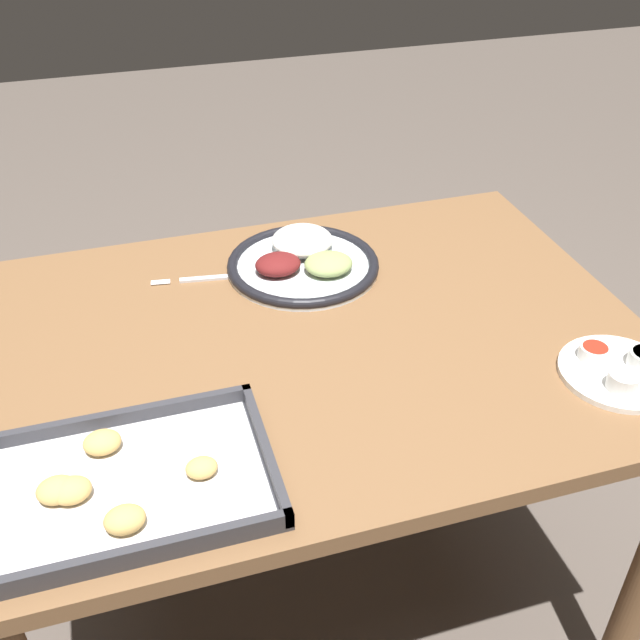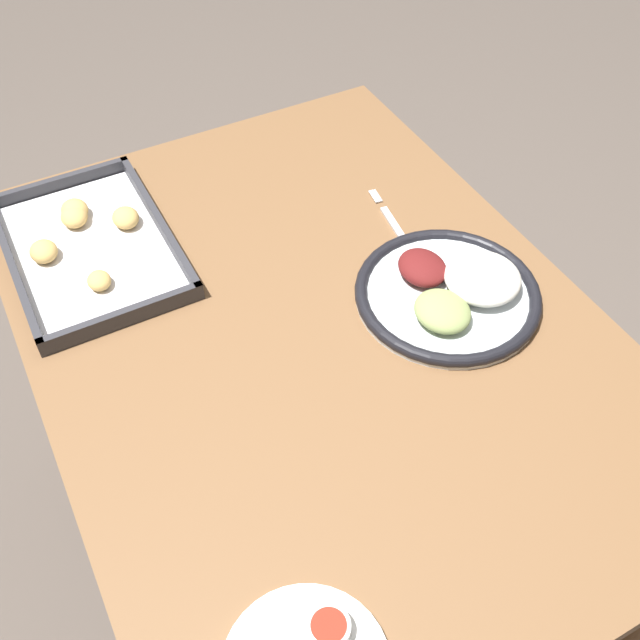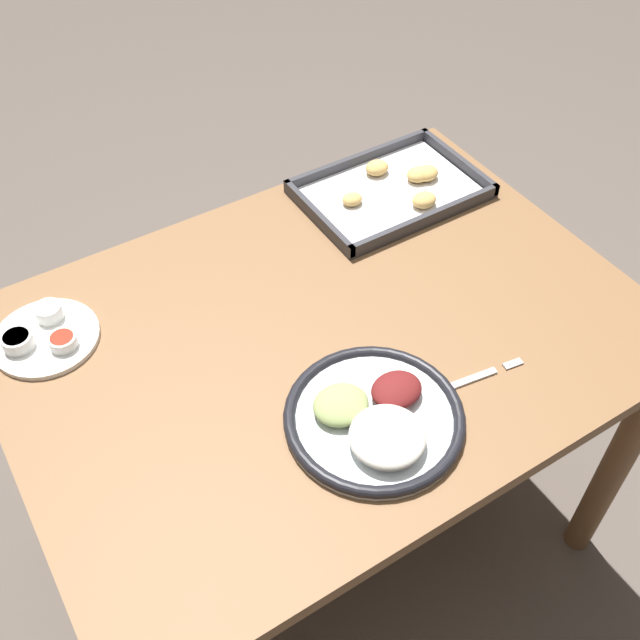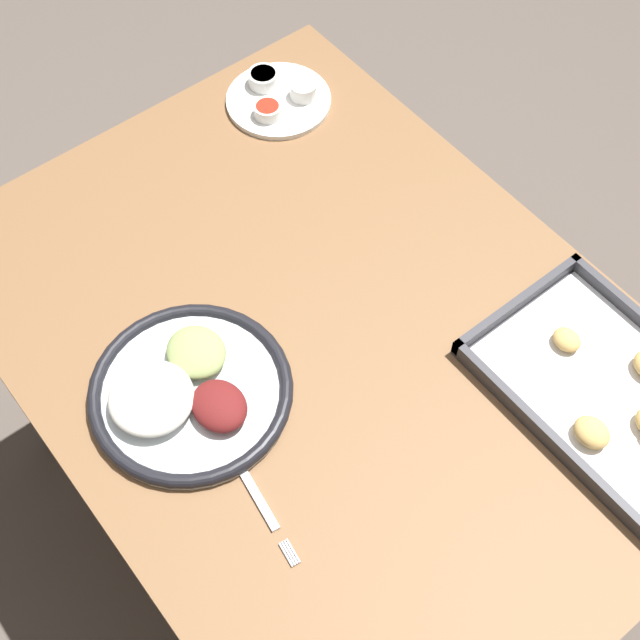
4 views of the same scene
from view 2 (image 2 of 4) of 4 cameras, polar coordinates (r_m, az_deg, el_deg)
name	(u,v)px [view 2 (image 2 of 4)]	position (r m, az deg, el deg)	size (l,w,h in m)	color
ground_plane	(317,544)	(1.75, -0.20, -16.68)	(8.00, 8.00, 0.00)	#564C44
dining_table	(316,374)	(1.22, -0.28, -4.15)	(1.12, 0.82, 0.74)	brown
dinner_plate	(451,291)	(1.18, 9.97, 2.18)	(0.29, 0.29, 0.05)	silver
fork	(395,227)	(1.30, 5.77, 7.07)	(0.19, 0.04, 0.00)	silver
baking_tray	(88,244)	(1.30, -17.26, 5.53)	(0.38, 0.26, 0.04)	#333338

